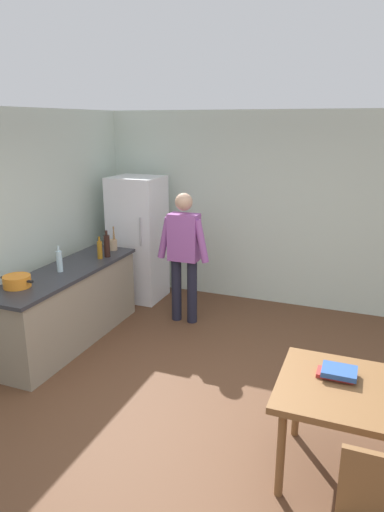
# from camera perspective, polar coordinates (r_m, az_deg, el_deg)

# --- Properties ---
(ground_plane) EXTENTS (14.00, 14.00, 0.00)m
(ground_plane) POSITION_cam_1_polar(r_m,az_deg,el_deg) (4.36, 1.47, -19.28)
(ground_plane) COLOR brown
(wall_back) EXTENTS (6.40, 0.12, 2.70)m
(wall_back) POSITION_cam_1_polar(r_m,az_deg,el_deg) (6.56, 10.62, 5.62)
(wall_back) COLOR silver
(wall_back) RESTS_ON ground_plane
(kitchen_counter) EXTENTS (0.64, 2.20, 0.90)m
(kitchen_counter) POSITION_cam_1_polar(r_m,az_deg,el_deg) (5.63, -15.14, -6.02)
(kitchen_counter) COLOR gray
(kitchen_counter) RESTS_ON ground_plane
(refrigerator) EXTENTS (0.70, 0.67, 1.80)m
(refrigerator) POSITION_cam_1_polar(r_m,az_deg,el_deg) (6.72, -6.70, 2.13)
(refrigerator) COLOR white
(refrigerator) RESTS_ON ground_plane
(person) EXTENTS (0.70, 0.22, 1.70)m
(person) POSITION_cam_1_polar(r_m,az_deg,el_deg) (5.82, -1.01, 0.80)
(person) COLOR #1E1E2D
(person) RESTS_ON ground_plane
(dining_table) EXTENTS (1.40, 0.90, 0.75)m
(dining_table) POSITION_cam_1_polar(r_m,az_deg,el_deg) (3.57, 22.29, -16.56)
(dining_table) COLOR brown
(dining_table) RESTS_ON ground_plane
(cooking_pot) EXTENTS (0.40, 0.28, 0.12)m
(cooking_pot) POSITION_cam_1_polar(r_m,az_deg,el_deg) (5.06, -20.94, -2.96)
(cooking_pot) COLOR orange
(cooking_pot) RESTS_ON kitchen_counter
(utensil_jar) EXTENTS (0.11, 0.11, 0.32)m
(utensil_jar) POSITION_cam_1_polar(r_m,az_deg,el_deg) (6.17, -9.78, 1.45)
(utensil_jar) COLOR tan
(utensil_jar) RESTS_ON kitchen_counter
(bottle_oil_amber) EXTENTS (0.06, 0.06, 0.28)m
(bottle_oil_amber) POSITION_cam_1_polar(r_m,az_deg,el_deg) (5.80, -11.40, 0.79)
(bottle_oil_amber) COLOR #996619
(bottle_oil_amber) RESTS_ON kitchen_counter
(bottle_wine_dark) EXTENTS (0.08, 0.08, 0.34)m
(bottle_wine_dark) POSITION_cam_1_polar(r_m,az_deg,el_deg) (5.85, -10.54, 1.28)
(bottle_wine_dark) COLOR black
(bottle_wine_dark) RESTS_ON kitchen_counter
(bottle_water_clear) EXTENTS (0.07, 0.07, 0.30)m
(bottle_water_clear) POSITION_cam_1_polar(r_m,az_deg,el_deg) (5.40, -16.16, -0.60)
(bottle_water_clear) COLOR silver
(bottle_water_clear) RESTS_ON kitchen_counter
(book_stack) EXTENTS (0.28, 0.20, 0.07)m
(book_stack) POSITION_cam_1_polar(r_m,az_deg,el_deg) (3.61, 17.67, -13.64)
(book_stack) COLOR #B22D28
(book_stack) RESTS_ON dining_table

